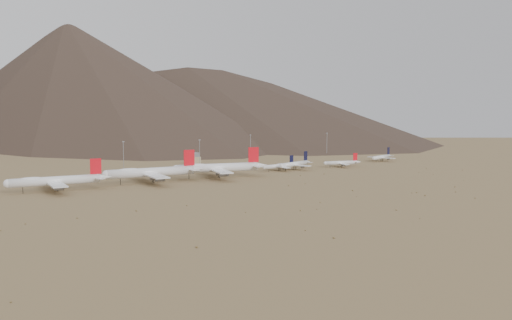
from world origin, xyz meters
TOP-DOWN VIEW (x-y plane):
  - ground at (0.00, 0.00)m, footprint 3000.00×3000.00m
  - widebody_west at (-132.18, 33.07)m, footprint 70.38×54.81m
  - widebody_centre at (-61.92, 31.09)m, footprint 79.21×61.69m
  - widebody_east at (-6.16, 25.94)m, footprint 77.16×61.29m
  - narrowbody_a at (64.21, 33.59)m, footprint 38.98×27.79m
  - narrowbody_b at (80.69, 31.56)m, footprint 46.20×34.05m
  - narrowbody_c at (128.87, 20.28)m, footprint 37.13×27.69m
  - narrowbody_d at (201.60, 34.03)m, footprint 40.23×29.64m
  - control_tower at (30.00, 120.00)m, footprint 8.00×8.00m
  - mast_west at (-42.64, 123.13)m, footprint 2.00×0.60m
  - mast_centre at (24.52, 102.96)m, footprint 2.00×0.60m
  - mast_east at (113.71, 142.84)m, footprint 2.00×0.60m
  - mast_far_east at (206.76, 119.97)m, footprint 2.00×0.60m
  - desert_scrub at (-11.06, -100.08)m, footprint 415.06×173.37m

SIDE VIEW (x-z plane):
  - ground at x=0.00m, z-range 0.00..0.00m
  - desert_scrub at x=-11.06m, z-range -0.12..0.73m
  - narrowbody_c at x=128.87m, z-range -2.24..10.51m
  - narrowbody_a at x=64.21m, z-range -2.26..10.61m
  - narrowbody_d at x=201.60m, z-range -2.37..11.15m
  - narrowbody_b at x=80.69m, z-range -2.73..12.81m
  - control_tower at x=30.00m, z-range -0.68..11.32m
  - widebody_west at x=-132.18m, z-range -3.26..17.75m
  - widebody_centre at x=-61.92m, z-range -3.67..19.98m
  - widebody_east at x=-6.16m, z-range -3.68..20.02m
  - mast_west at x=-42.64m, z-range 1.35..27.05m
  - mast_centre at x=24.52m, z-range 1.35..27.05m
  - mast_east at x=113.71m, z-range 1.35..27.05m
  - mast_far_east at x=206.76m, z-range 1.35..27.05m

